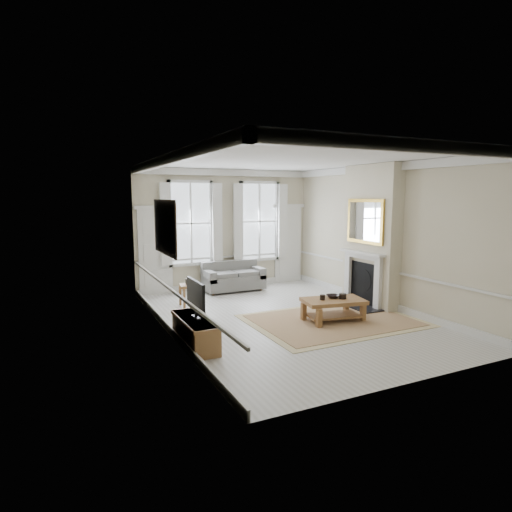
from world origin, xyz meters
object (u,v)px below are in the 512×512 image
sofa (233,278)px  tv_stand (195,332)px  side_table (189,289)px  coffee_table (333,303)px

sofa → tv_stand: 4.56m
sofa → side_table: size_ratio=3.15×
sofa → tv_stand: sofa is taller
coffee_table → tv_stand: tv_stand is taller
coffee_table → tv_stand: bearing=-165.3°
coffee_table → sofa: bearing=112.7°
side_table → tv_stand: 2.86m
side_table → tv_stand: size_ratio=0.37×
coffee_table → tv_stand: size_ratio=0.98×
sofa → coffee_table: size_ratio=1.20×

